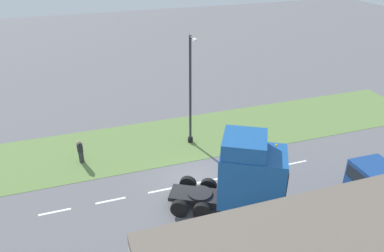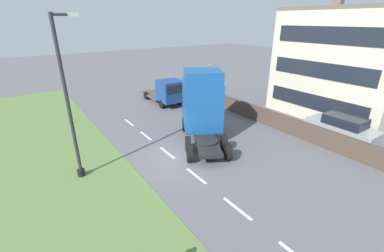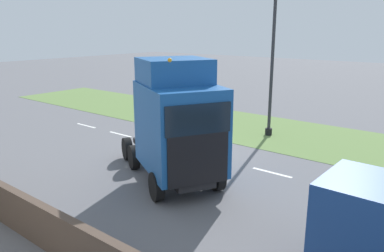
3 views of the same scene
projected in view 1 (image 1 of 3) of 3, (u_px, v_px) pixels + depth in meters
The scene contains 7 objects.
ground_plane at pixel (197, 183), 24.05m from camera, with size 120.00×120.00×0.00m, color slate.
grass_verge at pixel (171, 139), 29.09m from camera, with size 7.00×44.00×0.01m.
lane_markings at pixel (186, 185), 23.85m from camera, with size 0.16×17.80×0.00m.
lorry_cab at pixel (247, 176), 20.59m from camera, with size 5.29×6.62×4.99m.
flatbed_truck at pixel (379, 182), 21.90m from camera, with size 2.35×6.19×2.57m.
lamp_post at pixel (191, 97), 26.97m from camera, with size 1.31×0.39×8.23m.
pedestrian at pixel (81, 152), 25.88m from camera, with size 0.39×0.39×1.70m.
Camera 1 is at (18.50, -6.61, 14.36)m, focal length 35.00 mm.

